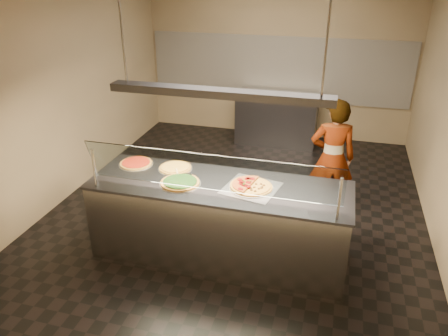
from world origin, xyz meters
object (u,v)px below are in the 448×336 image
(prep_table, at_px, (277,118))
(worker, at_px, (332,158))
(sneeze_guard, at_px, (210,173))
(half_pizza_sausage, at_px, (261,187))
(pizza_cheese, at_px, (175,167))
(pizza_spatula, at_px, (181,173))
(half_pizza_pepperoni, at_px, (241,184))
(heat_lamp_housing, at_px, (219,93))
(pizza_spinach, at_px, (180,182))
(perforated_tray, at_px, (251,188))
(pizza_tomato, at_px, (136,163))
(serving_counter, at_px, (219,220))

(prep_table, height_order, worker, worker)
(sneeze_guard, bearing_deg, half_pizza_sausage, 35.90)
(pizza_cheese, xyz_separation_m, pizza_spatula, (0.12, -0.15, 0.01))
(half_pizza_pepperoni, xyz_separation_m, heat_lamp_housing, (-0.25, 0.00, 0.99))
(half_pizza_pepperoni, distance_m, half_pizza_sausage, 0.22)
(sneeze_guard, distance_m, half_pizza_pepperoni, 0.50)
(pizza_spatula, xyz_separation_m, heat_lamp_housing, (0.48, -0.09, 0.99))
(pizza_spinach, height_order, pizza_cheese, pizza_spinach)
(perforated_tray, relative_size, pizza_tomato, 1.57)
(perforated_tray, height_order, prep_table, perforated_tray)
(half_pizza_pepperoni, xyz_separation_m, pizza_spatula, (-0.73, 0.09, -0.01))
(heat_lamp_housing, bearing_deg, perforated_tray, -0.30)
(serving_counter, distance_m, half_pizza_sausage, 0.68)
(pizza_spinach, distance_m, worker, 2.13)
(pizza_cheese, relative_size, heat_lamp_housing, 0.18)
(pizza_cheese, bearing_deg, pizza_tomato, -179.56)
(perforated_tray, bearing_deg, serving_counter, 179.70)
(pizza_tomato, distance_m, pizza_spatula, 0.64)
(pizza_spinach, bearing_deg, serving_counter, 13.80)
(half_pizza_pepperoni, bearing_deg, pizza_tomato, 169.92)
(half_pizza_pepperoni, bearing_deg, pizza_spatula, 172.61)
(perforated_tray, xyz_separation_m, heat_lamp_housing, (-0.36, 0.00, 1.01))
(half_pizza_pepperoni, distance_m, prep_table, 3.75)
(sneeze_guard, relative_size, pizza_spinach, 5.75)
(pizza_spatula, relative_size, worker, 0.16)
(sneeze_guard, xyz_separation_m, half_pizza_pepperoni, (0.25, 0.34, -0.26))
(half_pizza_sausage, bearing_deg, pizza_cheese, 166.94)
(serving_counter, bearing_deg, pizza_spatula, 169.00)
(half_pizza_pepperoni, distance_m, pizza_spatula, 0.74)
(serving_counter, xyz_separation_m, pizza_spinach, (-0.42, -0.10, 0.48))
(half_pizza_sausage, relative_size, worker, 0.30)
(serving_counter, relative_size, sneeze_guard, 1.09)
(pizza_spatula, height_order, heat_lamp_housing, heat_lamp_housing)
(heat_lamp_housing, bearing_deg, half_pizza_pepperoni, -0.27)
(serving_counter, distance_m, pizza_cheese, 0.81)
(serving_counter, relative_size, half_pizza_pepperoni, 5.92)
(serving_counter, height_order, pizza_cheese, pizza_cheese)
(pizza_spatula, bearing_deg, heat_lamp_housing, -11.00)
(sneeze_guard, height_order, half_pizza_sausage, sneeze_guard)
(pizza_cheese, relative_size, pizza_tomato, 0.98)
(perforated_tray, bearing_deg, worker, 58.71)
(perforated_tray, xyz_separation_m, worker, (0.80, 1.32, -0.13))
(heat_lamp_housing, bearing_deg, pizza_spinach, -166.20)
(serving_counter, bearing_deg, pizza_tomato, 167.78)
(pizza_tomato, relative_size, pizza_spatula, 1.59)
(pizza_spinach, height_order, worker, worker)
(prep_table, height_order, heat_lamp_housing, heat_lamp_housing)
(pizza_spinach, height_order, pizza_spatula, pizza_spatula)
(sneeze_guard, relative_size, half_pizza_sausage, 5.42)
(pizza_cheese, bearing_deg, pizza_spinach, -61.37)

